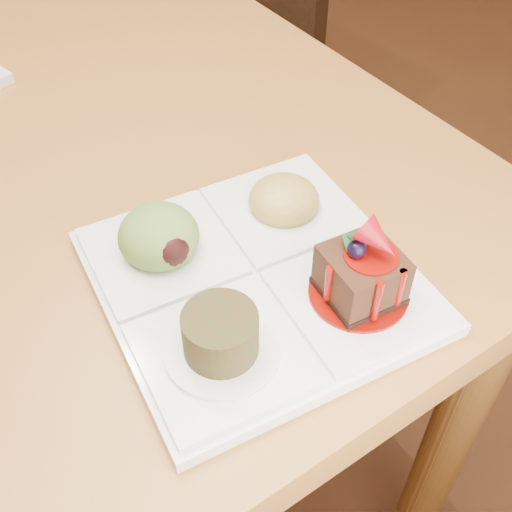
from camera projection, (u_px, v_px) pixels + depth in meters
chair_right at (228, 3)px, 1.43m from camera, size 0.44×0.44×0.90m
sampler_plate at (252, 268)px, 0.51m from camera, size 0.27×0.27×0.09m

